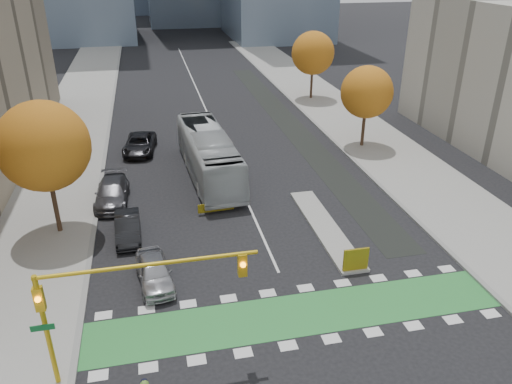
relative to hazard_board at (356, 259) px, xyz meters
name	(u,v)px	position (x,y,z in m)	size (l,w,h in m)	color
ground	(307,336)	(-4.00, -4.20, -0.80)	(300.00, 300.00, 0.00)	black
sidewalk_west	(53,181)	(-17.50, 15.80, -0.73)	(7.00, 120.00, 0.15)	gray
sidewalk_east	(387,153)	(9.50, 15.80, -0.73)	(7.00, 120.00, 0.15)	gray
curb_west	(102,176)	(-14.00, 15.80, -0.73)	(0.30, 120.00, 0.16)	gray
curb_east	(349,156)	(6.00, 15.80, -0.73)	(0.30, 120.00, 0.16)	gray
bike_crossing	(298,315)	(-4.00, -2.70, -0.79)	(20.00, 3.00, 0.01)	#2A8237
centre_line	(202,101)	(-4.00, 35.80, -0.80)	(0.15, 70.00, 0.01)	silver
bike_lane_paint	(288,122)	(3.50, 25.80, -0.80)	(2.50, 50.00, 0.01)	black
median_island	(325,227)	(0.00, 4.80, -0.72)	(1.60, 10.00, 0.16)	gray
hazard_board	(356,259)	(0.00, 0.00, 0.00)	(1.40, 0.12, 1.30)	yellow
tree_west	(44,146)	(-16.00, 7.80, 4.82)	(5.20, 5.20, 8.22)	#332114
tree_east_near	(367,92)	(8.00, 17.80, 4.06)	(4.40, 4.40, 7.08)	#332114
tree_east_far	(313,53)	(8.50, 33.80, 4.44)	(4.80, 4.80, 7.65)	#332114
traffic_signal_west	(113,293)	(-11.93, -4.71, 3.23)	(8.53, 0.56, 5.20)	#BF9914
bus	(209,154)	(-5.94, 14.34, 0.97)	(2.98, 12.72, 3.54)	#B7BCBF
parked_car_a	(154,272)	(-10.50, 1.29, -0.09)	(1.67, 4.16, 1.42)	#A4A4A9
parked_car_b	(128,228)	(-11.89, 6.29, -0.12)	(1.43, 4.11, 1.35)	black
parked_car_c	(112,193)	(-13.00, 11.29, -0.05)	(2.10, 5.16, 1.50)	#48474C
parked_car_d	(140,144)	(-11.08, 20.67, -0.07)	(2.42, 5.25, 1.46)	black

